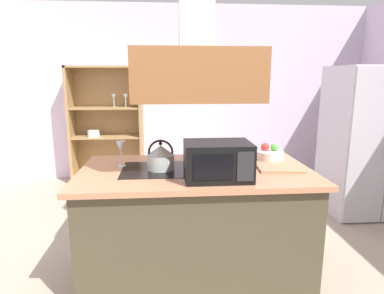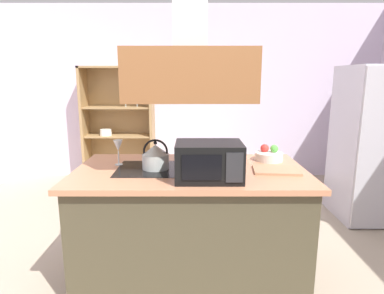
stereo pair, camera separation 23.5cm
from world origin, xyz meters
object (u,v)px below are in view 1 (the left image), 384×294
at_px(kettle, 161,157).
at_px(wine_glass_on_counter, 121,148).
at_px(microwave, 218,161).
at_px(refrigerator, 369,141).
at_px(cutting_board, 280,168).
at_px(dish_cabinet, 108,132).
at_px(fruit_bowl, 270,154).

distance_m(kettle, wine_glass_on_counter, 0.34).
bearing_deg(microwave, refrigerator, 34.91).
xyz_separation_m(refrigerator, microwave, (-2.02, -1.41, 0.17)).
xyz_separation_m(cutting_board, wine_glass_on_counter, (-1.23, 0.19, 0.14)).
bearing_deg(dish_cabinet, microwave, -66.49).
bearing_deg(wine_glass_on_counter, refrigerator, 20.62).
bearing_deg(fruit_bowl, refrigerator, 30.80).
bearing_deg(dish_cabinet, fruit_bowl, -52.79).
bearing_deg(wine_glass_on_counter, cutting_board, -8.63).
bearing_deg(refrigerator, microwave, -145.09).
distance_m(refrigerator, wine_glass_on_counter, 2.92).
bearing_deg(cutting_board, wine_glass_on_counter, 171.37).
height_order(refrigerator, fruit_bowl, refrigerator).
xyz_separation_m(kettle, microwave, (0.40, -0.26, 0.03)).
bearing_deg(kettle, refrigerator, 25.38).
xyz_separation_m(refrigerator, cutting_board, (-1.49, -1.21, 0.04)).
relative_size(microwave, wine_glass_on_counter, 2.23).
xyz_separation_m(wine_glass_on_counter, fruit_bowl, (1.25, 0.15, -0.11)).
bearing_deg(microwave, kettle, 146.81).
distance_m(dish_cabinet, kettle, 2.79).
xyz_separation_m(refrigerator, fruit_bowl, (-1.47, -0.88, 0.08)).
relative_size(dish_cabinet, cutting_board, 5.20).
bearing_deg(dish_cabinet, cutting_board, -56.65).
height_order(cutting_board, wine_glass_on_counter, wine_glass_on_counter).
height_order(refrigerator, cutting_board, refrigerator).
distance_m(kettle, cutting_board, 0.93).
bearing_deg(fruit_bowl, kettle, -164.15).
bearing_deg(microwave, wine_glass_on_counter, 151.92).
xyz_separation_m(dish_cabinet, kettle, (0.87, -2.65, 0.22)).
relative_size(dish_cabinet, fruit_bowl, 7.50).
relative_size(kettle, wine_glass_on_counter, 1.13).
bearing_deg(fruit_bowl, wine_glass_on_counter, -173.28).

